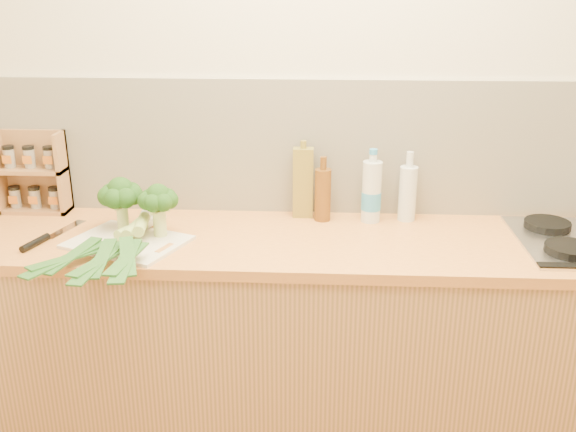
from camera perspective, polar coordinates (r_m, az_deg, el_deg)
name	(u,v)px	position (r m, az deg, el deg)	size (l,w,h in m)	color
room_shell	(320,148)	(2.57, 2.82, 6.07)	(3.50, 3.50, 3.50)	beige
counter	(316,344)	(2.58, 2.49, -11.26)	(3.20, 0.62, 0.90)	tan
chopping_board	(128,242)	(2.39, -14.07, -2.26)	(0.40, 0.29, 0.01)	beige
broccoli_left	(121,195)	(2.46, -14.65, 1.84)	(0.16, 0.17, 0.20)	#BCCC77
broccoli_right	(158,200)	(2.36, -11.46, 1.36)	(0.14, 0.15, 0.20)	#BCCC77
leek_front	(116,237)	(2.37, -15.08, -1.80)	(0.33, 0.60, 0.04)	white
leek_mid	(124,237)	(2.30, -14.34, -1.86)	(0.12, 0.64, 0.04)	white
leek_back	(138,232)	(2.30, -13.17, -1.37)	(0.14, 0.69, 0.04)	white
chefs_knife	(43,239)	(2.50, -20.95, -1.94)	(0.13, 0.34, 0.03)	silver
spice_rack	(34,177)	(2.82, -21.66, 3.28)	(0.28, 0.11, 0.33)	#AC7A49
oil_tin	(303,182)	(2.55, 1.35, 3.01)	(0.08, 0.05, 0.31)	olive
glass_bottle	(408,192)	(2.56, 10.59, 2.10)	(0.07, 0.07, 0.28)	silver
amber_bottle	(323,194)	(2.52, 3.12, 1.99)	(0.06, 0.06, 0.26)	brown
water_bottle	(371,193)	(2.52, 7.43, 2.01)	(0.08, 0.08, 0.27)	silver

